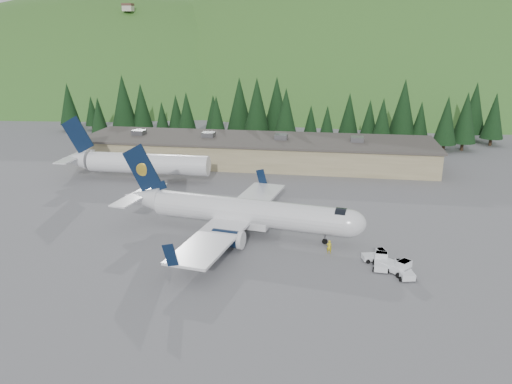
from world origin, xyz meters
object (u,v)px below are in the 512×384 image
object	(u,v)px
baggage_tug_a	(376,256)
terminal_building	(256,150)
airliner	(242,212)
baggage_tug_b	(397,267)
ramp_worker	(329,247)
baggage_tug_d	(381,262)
second_airliner	(133,162)
baggage_tug_c	(404,270)

from	to	relation	value
baggage_tug_a	terminal_building	xyz separation A→B (m)	(-21.00, 43.52, 2.00)
baggage_tug_a	terminal_building	distance (m)	48.36
airliner	terminal_building	size ratio (longest dim) A/B	0.47
baggage_tug_a	baggage_tug_b	xyz separation A→B (m)	(2.16, -2.93, 0.16)
airliner	baggage_tug_b	size ratio (longest dim) A/B	9.46
airliner	ramp_worker	xyz separation A→B (m)	(11.55, -4.56, -2.12)
airliner	baggage_tug_d	size ratio (longest dim) A/B	11.09
terminal_building	baggage_tug_d	size ratio (longest dim) A/B	23.36
airliner	baggage_tug_d	distance (m)	19.12
baggage_tug_b	terminal_building	xyz separation A→B (m)	(-23.15, 46.45, 1.84)
second_airliner	baggage_tug_b	size ratio (longest dim) A/B	7.72
airliner	second_airliner	distance (m)	32.42
terminal_building	baggage_tug_d	xyz separation A→B (m)	(21.48, -45.34, -1.92)
baggage_tug_c	baggage_tug_a	bearing A→B (deg)	25.21
terminal_building	second_airliner	bearing A→B (deg)	-141.22
ramp_worker	baggage_tug_c	bearing A→B (deg)	146.02
baggage_tug_b	baggage_tug_d	size ratio (longest dim) A/B	1.17
baggage_tug_b	baggage_tug_c	xyz separation A→B (m)	(0.62, -0.58, -0.09)
baggage_tug_c	airliner	bearing A→B (deg)	51.88
baggage_tug_d	second_airliner	bearing A→B (deg)	59.14
baggage_tug_c	terminal_building	world-z (taller)	terminal_building
baggage_tug_d	baggage_tug_b	bearing A→B (deg)	-119.18
baggage_tug_d	ramp_worker	distance (m)	6.58
second_airliner	baggage_tug_b	distance (m)	52.80
ramp_worker	airliner	bearing A→B (deg)	-26.09
baggage_tug_a	baggage_tug_d	bearing A→B (deg)	-91.16
baggage_tug_a	baggage_tug_c	distance (m)	4.48
baggage_tug_b	terminal_building	world-z (taller)	terminal_building
baggage_tug_c	baggage_tug_d	size ratio (longest dim) A/B	1.04
second_airliner	baggage_tug_a	size ratio (longest dim) A/B	9.65
airliner	second_airliner	xyz separation A→B (m)	(-23.95, 21.84, 0.34)
second_airliner	baggage_tug_d	world-z (taller)	second_airliner
airliner	baggage_tug_b	world-z (taller)	airliner
baggage_tug_d	ramp_worker	size ratio (longest dim) A/B	1.76
baggage_tug_c	baggage_tug_d	world-z (taller)	baggage_tug_d
airliner	baggage_tug_b	distance (m)	21.08
baggage_tug_b	ramp_worker	xyz separation A→B (m)	(-7.56, 4.04, 0.08)
baggage_tug_d	ramp_worker	bearing A→B (deg)	68.02
airliner	baggage_tug_c	xyz separation A→B (m)	(19.74, -9.19, -2.29)
baggage_tug_a	baggage_tug_b	size ratio (longest dim) A/B	0.80
second_airliner	baggage_tug_a	distance (m)	49.38
baggage_tug_c	ramp_worker	world-z (taller)	ramp_worker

